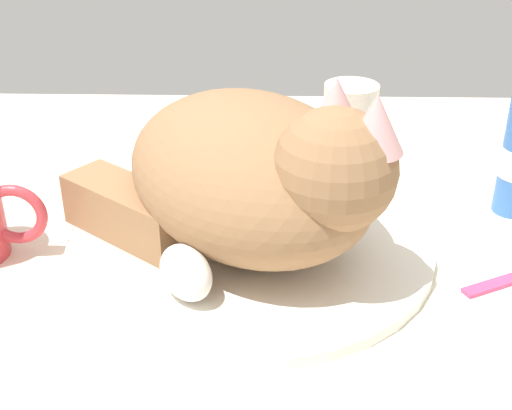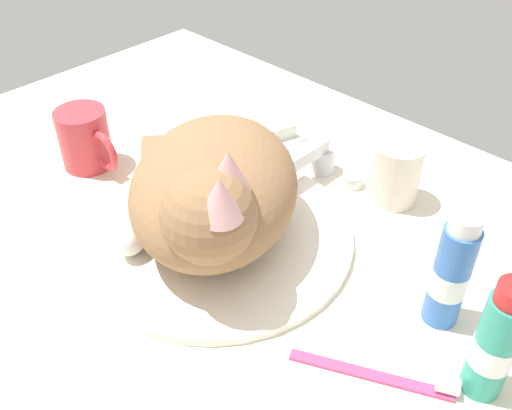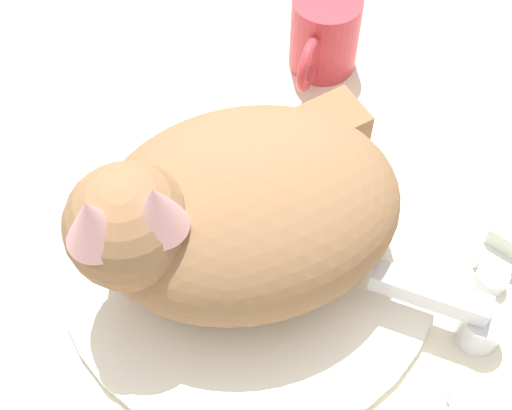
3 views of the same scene
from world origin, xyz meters
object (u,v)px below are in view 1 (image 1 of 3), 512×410
Objects in this scene: faucet at (255,142)px; soap_bar at (164,132)px; rinse_cup at (350,119)px; cat at (256,175)px.

faucet is 11.38cm from soap_bar.
rinse_cup is at bearing -0.57° from soap_bar.
rinse_cup is (11.00, 2.95, 1.68)cm from faucet.
soap_bar is (-11.51, 23.12, -5.90)cm from cat.
rinse_cup is 22.01cm from soap_bar.
cat reaches higher than rinse_cup.
cat is 25.45cm from rinse_cup.
cat is 3.91× the size of rinse_cup.
rinse_cup is 1.37× the size of soap_bar.
faucet is 0.41× the size of cat.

